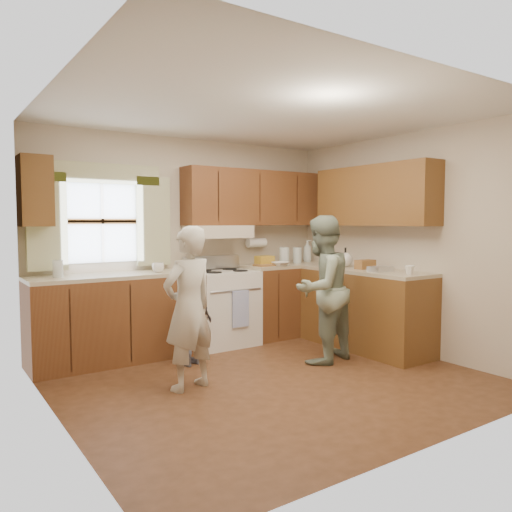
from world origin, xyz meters
TOP-DOWN VIEW (x-y plane):
  - room at (0.00, 0.00)m, footprint 3.80×3.80m
  - kitchen_fixtures at (0.61, 1.08)m, footprint 3.80×2.25m
  - stove at (0.30, 1.44)m, footprint 0.76×0.67m
  - woman_left at (-0.76, 0.20)m, footprint 0.60×0.47m
  - woman_right at (0.80, 0.19)m, footprint 0.88×0.76m
  - child at (-0.40, 0.85)m, footprint 0.55×0.33m

SIDE VIEW (x-z plane):
  - child at x=-0.40m, z-range 0.00..0.87m
  - stove at x=0.30m, z-range -0.07..1.00m
  - woman_left at x=-0.76m, z-range 0.00..1.46m
  - woman_right at x=0.80m, z-range 0.00..1.56m
  - kitchen_fixtures at x=0.61m, z-range -0.24..1.91m
  - room at x=0.00m, z-range -0.65..3.15m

